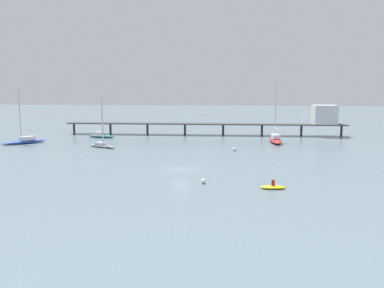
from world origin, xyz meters
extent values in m
plane|color=slate|center=(0.00, 0.00, 0.00)|extent=(400.00, 400.00, 0.00)
cube|color=#4C4C51|center=(0.00, 40.30, 2.62)|extent=(63.72, 4.86, 0.30)
cylinder|color=#38332D|center=(-30.82, 39.71, 1.23)|extent=(0.50, 0.50, 2.47)
cylinder|color=#38332D|center=(-22.02, 39.88, 1.23)|extent=(0.50, 0.50, 2.47)
cylinder|color=#38332D|center=(-13.21, 40.05, 1.23)|extent=(0.50, 0.50, 2.47)
cylinder|color=#38332D|center=(-4.40, 40.22, 1.23)|extent=(0.50, 0.50, 2.47)
cylinder|color=#38332D|center=(4.40, 40.39, 1.23)|extent=(0.50, 0.50, 2.47)
cylinder|color=#38332D|center=(13.21, 40.55, 1.23)|extent=(0.50, 0.50, 2.47)
cylinder|color=#38332D|center=(22.02, 40.72, 1.23)|extent=(0.50, 0.50, 2.47)
cylinder|color=#38332D|center=(30.82, 40.89, 1.23)|extent=(0.50, 0.50, 2.47)
cube|color=silver|center=(26.92, 40.82, 4.88)|extent=(5.00, 5.00, 4.22)
ellipsoid|color=#2D4CB7|center=(-33.88, 21.95, 0.33)|extent=(7.29, 7.51, 0.67)
cube|color=silver|center=(-33.41, 22.44, 1.01)|extent=(2.94, 2.99, 0.68)
cylinder|color=silver|center=(-34.17, 21.64, 5.74)|extent=(0.22, 0.22, 10.14)
cylinder|color=silver|center=(-32.74, 23.15, 2.49)|extent=(3.00, 3.13, 0.18)
ellipsoid|color=#1E727A|center=(-22.05, 33.12, 0.33)|extent=(6.51, 3.06, 0.66)
cube|color=silver|center=(-22.54, 33.22, 0.96)|extent=(2.10, 1.65, 0.60)
cylinder|color=silver|center=(-21.74, 33.06, 4.26)|extent=(0.20, 0.20, 7.20)
cylinder|color=silver|center=(-23.03, 33.32, 1.96)|extent=(2.62, 0.68, 0.16)
ellipsoid|color=red|center=(15.06, 28.66, 0.47)|extent=(2.42, 9.14, 0.94)
cube|color=silver|center=(15.10, 27.94, 1.33)|extent=(1.54, 3.03, 0.79)
cylinder|color=silver|center=(15.04, 29.11, 6.42)|extent=(0.23, 0.23, 10.96)
cylinder|color=silver|center=(15.14, 27.03, 2.91)|extent=(0.37, 4.18, 0.18)
ellipsoid|color=gray|center=(-17.03, 18.76, 0.24)|extent=(6.07, 4.06, 0.48)
cube|color=silver|center=(-17.46, 18.98, 0.69)|extent=(2.31, 1.85, 0.40)
cylinder|color=silver|center=(-16.76, 18.62, 4.96)|extent=(0.19, 0.19, 8.96)
cylinder|color=silver|center=(-18.04, 19.28, 2.10)|extent=(2.64, 1.45, 0.15)
ellipsoid|color=yellow|center=(11.26, -9.31, 0.17)|extent=(2.80, 1.40, 0.35)
cylinder|color=maroon|center=(11.26, -9.31, 0.62)|extent=(0.38, 0.38, 0.55)
sphere|color=tan|center=(11.26, -9.31, 1.02)|extent=(0.24, 0.24, 0.24)
sphere|color=silver|center=(3.63, -7.74, 0.30)|extent=(0.59, 0.59, 0.59)
sphere|color=silver|center=(7.01, 16.88, 0.31)|extent=(0.62, 0.62, 0.62)
camera|label=1|loc=(7.10, -52.85, 10.78)|focal=38.14mm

